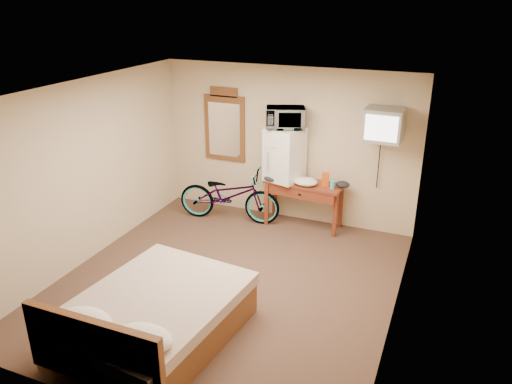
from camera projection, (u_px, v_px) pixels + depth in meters
room at (225, 195)px, 6.05m from camera, size 4.60×4.64×2.50m
desk at (303, 191)px, 7.87m from camera, size 1.26×0.57×0.75m
mini_fridge at (285, 154)px, 7.81m from camera, size 0.63×0.62×0.84m
microwave at (285, 118)px, 7.59m from camera, size 0.69×0.58×0.32m
snack_bag at (325, 179)px, 7.66m from camera, size 0.13×0.09×0.22m
blue_cup at (333, 185)px, 7.58m from camera, size 0.07×0.07×0.13m
cloth_cream at (306, 182)px, 7.72m from camera, size 0.38×0.29×0.12m
cloth_dark_a at (272, 178)px, 7.88m from camera, size 0.28×0.21×0.10m
cloth_dark_b at (343, 184)px, 7.63m from camera, size 0.22×0.18×0.10m
crt_television at (384, 125)px, 7.04m from camera, size 0.55×0.61×0.47m
wall_mirror at (225, 126)px, 8.31m from camera, size 0.73×0.04×1.23m
bicycle at (229, 195)px, 8.17m from camera, size 1.76×0.83×0.89m
bed at (151, 320)px, 5.31m from camera, size 1.70×2.13×0.90m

